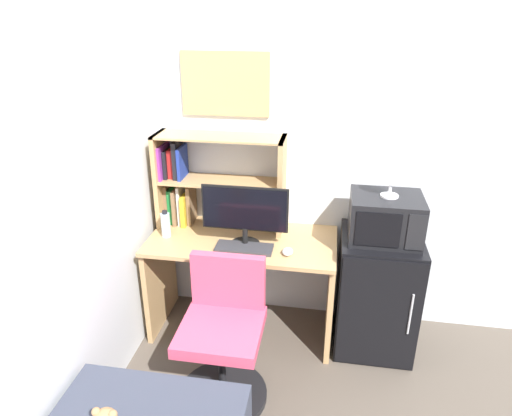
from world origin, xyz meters
TOP-DOWN VIEW (x-y plane):
  - wall_back at (0.40, 0.02)m, footprint 6.40×0.04m
  - wall_left at (-1.62, -1.60)m, footprint 0.04×4.40m
  - desk at (-0.92, -0.31)m, footprint 1.27×0.62m
  - hutch_bookshelf at (-1.24, -0.12)m, footprint 0.88×0.26m
  - monitor at (-0.88, -0.39)m, footprint 0.56×0.19m
  - keyboard at (-0.88, -0.45)m, footprint 0.37×0.15m
  - computer_mouse at (-0.59, -0.47)m, footprint 0.07×0.09m
  - water_bottle at (-1.44, -0.36)m, footprint 0.06×0.06m
  - mini_fridge at (0.00, -0.31)m, footprint 0.52×0.54m
  - microwave at (0.00, -0.31)m, footprint 0.44×0.37m
  - desk_fan at (0.01, -0.31)m, footprint 0.14×0.11m
  - desk_chair at (-0.91, -0.92)m, footprint 0.53×0.53m
  - wall_corkboard at (-1.08, -0.01)m, footprint 0.59×0.02m

SIDE VIEW (x-z plane):
  - desk_chair at x=-0.91m, z-range -0.04..0.82m
  - mini_fridge at x=0.00m, z-range 0.00..0.83m
  - desk at x=-0.92m, z-range 0.15..0.89m
  - keyboard at x=-0.88m, z-range 0.74..0.76m
  - computer_mouse at x=-0.59m, z-range 0.74..0.78m
  - water_bottle at x=-1.44m, z-range 0.73..0.92m
  - microwave at x=0.00m, z-range 0.83..1.11m
  - monitor at x=-0.88m, z-range 0.77..1.18m
  - hutch_bookshelf at x=-1.24m, z-range 0.75..1.41m
  - desk_fan at x=0.01m, z-range 1.12..1.34m
  - wall_back at x=0.40m, z-range 0.00..2.60m
  - wall_left at x=-1.62m, z-range 0.00..2.60m
  - wall_corkboard at x=-1.08m, z-range 1.51..1.92m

